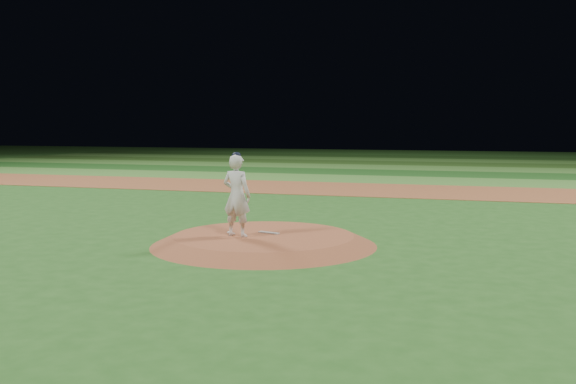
% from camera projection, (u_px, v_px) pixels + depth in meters
% --- Properties ---
extents(ground, '(120.00, 120.00, 0.00)m').
position_uv_depth(ground, '(264.00, 245.00, 15.67)').
color(ground, '#23561C').
rests_on(ground, ground).
extents(infield_dirt_band, '(70.00, 6.00, 0.02)m').
position_uv_depth(infield_dirt_band, '(366.00, 189.00, 28.97)').
color(infield_dirt_band, brown).
rests_on(infield_dirt_band, ground).
extents(outfield_stripe_0, '(70.00, 5.00, 0.02)m').
position_uv_depth(outfield_stripe_0, '(385.00, 180.00, 34.20)').
color(outfield_stripe_0, '#3F792C').
rests_on(outfield_stripe_0, ground).
extents(outfield_stripe_1, '(70.00, 5.00, 0.02)m').
position_uv_depth(outfield_stripe_1, '(397.00, 173.00, 38.95)').
color(outfield_stripe_1, '#194A17').
rests_on(outfield_stripe_1, ground).
extents(outfield_stripe_2, '(70.00, 5.00, 0.02)m').
position_uv_depth(outfield_stripe_2, '(407.00, 168.00, 43.70)').
color(outfield_stripe_2, '#3B742A').
rests_on(outfield_stripe_2, ground).
extents(outfield_stripe_3, '(70.00, 5.00, 0.02)m').
position_uv_depth(outfield_stripe_3, '(415.00, 163.00, 48.45)').
color(outfield_stripe_3, '#234917').
rests_on(outfield_stripe_3, ground).
extents(outfield_stripe_4, '(70.00, 5.00, 0.02)m').
position_uv_depth(outfield_stripe_4, '(421.00, 160.00, 53.21)').
color(outfield_stripe_4, '#376B27').
rests_on(outfield_stripe_4, ground).
extents(outfield_stripe_5, '(70.00, 5.00, 0.02)m').
position_uv_depth(outfield_stripe_5, '(426.00, 157.00, 57.96)').
color(outfield_stripe_5, '#1C4215').
rests_on(outfield_stripe_5, ground).
extents(pitchers_mound, '(5.50, 5.50, 0.25)m').
position_uv_depth(pitchers_mound, '(264.00, 240.00, 15.66)').
color(pitchers_mound, brown).
rests_on(pitchers_mound, ground).
extents(pitching_rubber, '(0.58, 0.29, 0.03)m').
position_uv_depth(pitching_rubber, '(269.00, 233.00, 15.86)').
color(pitching_rubber, beige).
rests_on(pitching_rubber, pitchers_mound).
extents(rosin_bag, '(0.12, 0.12, 0.07)m').
position_uv_depth(rosin_bag, '(229.00, 233.00, 15.77)').
color(rosin_bag, white).
rests_on(rosin_bag, pitchers_mound).
extents(pitcher_on_mound, '(0.78, 0.58, 2.03)m').
position_uv_depth(pitcher_on_mound, '(237.00, 195.00, 15.33)').
color(pitcher_on_mound, silver).
rests_on(pitcher_on_mound, pitchers_mound).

